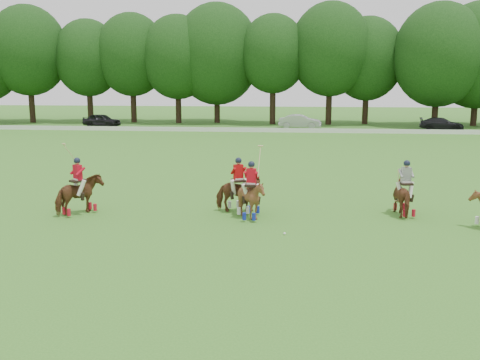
# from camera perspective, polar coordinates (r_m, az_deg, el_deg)

# --- Properties ---
(ground) EXTENTS (180.00, 180.00, 0.00)m
(ground) POSITION_cam_1_polar(r_m,az_deg,el_deg) (17.57, -4.00, -6.99)
(ground) COLOR #357120
(ground) RESTS_ON ground
(tree_line) EXTENTS (117.98, 14.32, 14.75)m
(tree_line) POSITION_cam_1_polar(r_m,az_deg,el_deg) (64.63, 3.84, 13.26)
(tree_line) COLOR black
(tree_line) RESTS_ON ground
(boundary_rail) EXTENTS (120.00, 0.10, 0.44)m
(boundary_rail) POSITION_cam_1_polar(r_m,az_deg,el_deg) (54.79, 3.01, 5.34)
(boundary_rail) COLOR white
(boundary_rail) RESTS_ON ground
(car_left) EXTENTS (4.54, 2.41, 1.47)m
(car_left) POSITION_cam_1_polar(r_m,az_deg,el_deg) (63.18, -14.53, 6.20)
(car_left) COLOR black
(car_left) RESTS_ON ground
(car_mid) EXTENTS (4.74, 2.04, 1.52)m
(car_mid) POSITION_cam_1_polar(r_m,az_deg,el_deg) (59.14, 6.43, 6.21)
(car_mid) COLOR #A9A9AF
(car_mid) RESTS_ON ground
(car_right) EXTENTS (4.76, 2.63, 1.31)m
(car_right) POSITION_cam_1_polar(r_m,az_deg,el_deg) (61.08, 20.70, 5.63)
(car_right) COLOR black
(car_right) RESTS_ON ground
(polo_red_a) EXTENTS (1.81, 2.01, 2.83)m
(polo_red_a) POSITION_cam_1_polar(r_m,az_deg,el_deg) (22.22, -16.81, -1.45)
(polo_red_a) COLOR #553416
(polo_red_a) RESTS_ON ground
(polo_red_b) EXTENTS (1.95, 1.84, 2.25)m
(polo_red_b) POSITION_cam_1_polar(r_m,az_deg,el_deg) (21.54, -0.17, -1.43)
(polo_red_b) COLOR #553416
(polo_red_b) RESTS_ON ground
(polo_red_c) EXTENTS (1.32, 1.47, 2.79)m
(polo_red_c) POSITION_cam_1_polar(r_m,az_deg,el_deg) (20.64, 1.21, -1.97)
(polo_red_c) COLOR #553416
(polo_red_c) RESTS_ON ground
(polo_stripe_a) EXTENTS (1.13, 1.86, 2.21)m
(polo_stripe_a) POSITION_cam_1_polar(r_m,az_deg,el_deg) (22.15, 17.19, -1.62)
(polo_stripe_a) COLOR #553416
(polo_stripe_a) RESTS_ON ground
(polo_ball) EXTENTS (0.09, 0.09, 0.09)m
(polo_ball) POSITION_cam_1_polar(r_m,az_deg,el_deg) (18.74, 4.77, -5.71)
(polo_ball) COLOR white
(polo_ball) RESTS_ON ground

